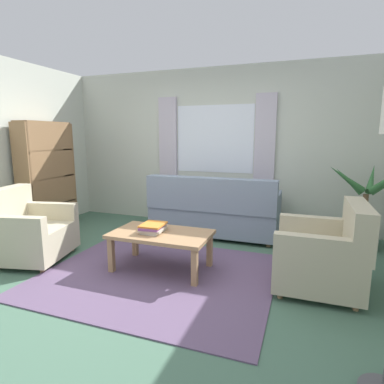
# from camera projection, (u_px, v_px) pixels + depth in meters

# --- Properties ---
(ground_plane) EXTENTS (6.24, 6.24, 0.00)m
(ground_plane) POSITION_uv_depth(u_px,v_px,m) (158.00, 275.00, 3.44)
(ground_plane) COLOR #476B56
(wall_back) EXTENTS (5.32, 0.12, 2.60)m
(wall_back) POSITION_uv_depth(u_px,v_px,m) (215.00, 148.00, 5.30)
(wall_back) COLOR beige
(wall_back) RESTS_ON ground_plane
(window_with_curtains) EXTENTS (1.98, 0.07, 1.40)m
(window_with_curtains) POSITION_uv_depth(u_px,v_px,m) (214.00, 139.00, 5.20)
(window_with_curtains) COLOR white
(area_rug) EXTENTS (2.46, 2.04, 0.01)m
(area_rug) POSITION_uv_depth(u_px,v_px,m) (158.00, 275.00, 3.44)
(area_rug) COLOR #604C6B
(area_rug) RESTS_ON ground_plane
(couch) EXTENTS (1.90, 0.82, 0.92)m
(couch) POSITION_uv_depth(u_px,v_px,m) (214.00, 212.00, 4.77)
(couch) COLOR gray
(couch) RESTS_ON ground_plane
(armchair_left) EXTENTS (0.99, 1.00, 0.88)m
(armchair_left) POSITION_uv_depth(u_px,v_px,m) (27.00, 232.00, 3.83)
(armchair_left) COLOR #BCB293
(armchair_left) RESTS_ON ground_plane
(armchair_right) EXTENTS (0.82, 0.84, 0.88)m
(armchair_right) POSITION_uv_depth(u_px,v_px,m) (325.00, 254.00, 3.09)
(armchair_right) COLOR #BCB293
(armchair_right) RESTS_ON ground_plane
(coffee_table) EXTENTS (1.10, 0.64, 0.44)m
(coffee_table) POSITION_uv_depth(u_px,v_px,m) (161.00, 237.00, 3.53)
(coffee_table) COLOR #A87F56
(coffee_table) RESTS_ON ground_plane
(book_stack_on_table) EXTENTS (0.28, 0.35, 0.09)m
(book_stack_on_table) POSITION_uv_depth(u_px,v_px,m) (153.00, 228.00, 3.53)
(book_stack_on_table) COLOR beige
(book_stack_on_table) RESTS_ON coffee_table
(potted_plant) EXTENTS (1.04, 1.11, 1.24)m
(potted_plant) POSITION_uv_depth(u_px,v_px,m) (364.00, 217.00, 4.16)
(potted_plant) COLOR #B7B2A8
(potted_plant) RESTS_ON ground_plane
(bookshelf) EXTENTS (0.30, 0.94, 1.72)m
(bookshelf) POSITION_uv_depth(u_px,v_px,m) (49.00, 183.00, 4.97)
(bookshelf) COLOR olive
(bookshelf) RESTS_ON ground_plane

